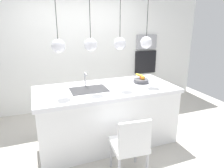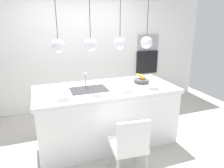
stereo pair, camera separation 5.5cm
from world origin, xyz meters
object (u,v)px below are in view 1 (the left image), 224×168
Objects in this scene: fruit_bowl at (141,80)px; chair_near at (130,144)px; oven at (145,62)px; microwave at (146,42)px.

chair_near is at bearing -123.91° from fruit_bowl.
fruit_bowl is at bearing 56.09° from chair_near.
oven is (0.95, 1.52, -0.03)m from fruit_bowl.
microwave reaches higher than fruit_bowl.
fruit_bowl is at bearing -121.95° from microwave.
oven is at bearing 58.05° from fruit_bowl.
fruit_bowl reaches higher than chair_near.
microwave is 0.96× the size of oven.
fruit_bowl is 1.85m from microwave.
microwave is at bearing 57.27° from chair_near.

